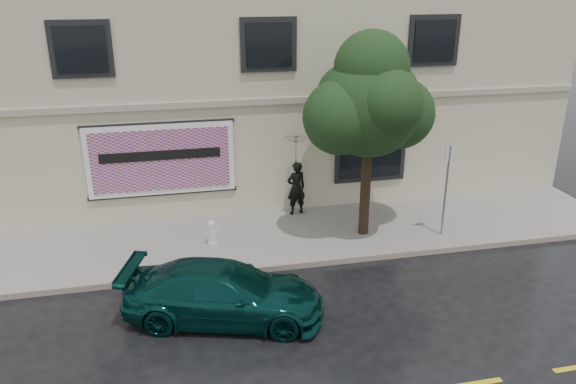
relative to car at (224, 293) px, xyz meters
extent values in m
plane|color=black|center=(2.02, 0.38, -0.63)|extent=(90.00, 90.00, 0.00)
cube|color=#9A9792|center=(2.02, 3.63, -0.55)|extent=(20.00, 3.50, 0.15)
cube|color=gray|center=(2.02, 1.88, -0.55)|extent=(20.00, 0.18, 0.16)
cube|color=#B6AF93|center=(2.02, 9.38, 2.87)|extent=(20.00, 8.00, 7.00)
cube|color=#9E9984|center=(2.02, 5.34, 2.97)|extent=(20.00, 0.12, 0.18)
cube|color=black|center=(5.22, 5.34, 1.32)|extent=(2.30, 0.10, 2.10)
cube|color=black|center=(5.22, 5.28, 1.32)|extent=(2.00, 0.05, 1.80)
cube|color=black|center=(-2.98, 5.28, 4.57)|extent=(1.30, 0.05, 1.20)
cube|color=black|center=(2.02, 5.28, 4.57)|extent=(1.30, 0.05, 1.20)
cube|color=black|center=(7.02, 5.28, 4.57)|extent=(1.30, 0.05, 1.20)
cube|color=white|center=(-1.18, 5.31, 1.42)|extent=(4.20, 0.06, 2.10)
cube|color=orange|center=(-1.18, 5.27, 1.42)|extent=(3.90, 0.04, 1.80)
cube|color=black|center=(-1.18, 5.34, 0.37)|extent=(4.30, 0.10, 0.10)
cube|color=black|center=(-1.18, 5.34, 2.47)|extent=(4.30, 0.10, 0.10)
cube|color=black|center=(-1.18, 5.24, 1.57)|extent=(3.40, 0.02, 0.28)
imported|color=#083331|center=(0.00, 0.00, 0.00)|extent=(4.66, 3.03, 1.25)
imported|color=black|center=(2.76, 4.98, 0.36)|extent=(0.68, 0.52, 1.66)
imported|color=black|center=(2.76, 4.98, 1.59)|extent=(1.37, 1.37, 0.80)
cylinder|color=#302115|center=(4.31, 3.21, 0.82)|extent=(0.28, 0.28, 2.59)
sphere|color=black|center=(4.31, 3.21, 3.19)|extent=(2.72, 2.72, 2.72)
cylinder|color=silver|center=(0.04, 3.38, -0.44)|extent=(0.27, 0.27, 0.07)
cylinder|color=silver|center=(0.04, 3.38, -0.16)|extent=(0.20, 0.20, 0.49)
sphere|color=silver|center=(0.04, 3.38, 0.13)|extent=(0.20, 0.20, 0.20)
cylinder|color=silver|center=(0.04, 3.38, -0.13)|extent=(0.29, 0.09, 0.09)
cylinder|color=gray|center=(6.44, 2.64, 0.83)|extent=(0.06, 0.06, 2.61)
cube|color=silver|center=(6.44, 2.64, 1.88)|extent=(0.31, 0.11, 0.42)
camera|label=1|loc=(-0.89, -10.52, 6.34)|focal=35.00mm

